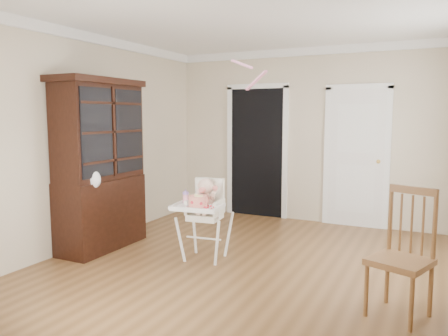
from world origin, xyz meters
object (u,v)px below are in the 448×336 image
at_px(cake, 198,201).
at_px(china_cabinet, 100,165).
at_px(sippy_cup, 186,197).
at_px(high_chair, 205,209).
at_px(dining_chair, 402,257).

height_order(cake, china_cabinet, china_cabinet).
bearing_deg(sippy_cup, china_cabinet, -176.13).
distance_m(cake, sippy_cup, 0.26).
height_order(high_chair, cake, high_chair).
height_order(high_chair, sippy_cup, high_chair).
bearing_deg(china_cabinet, cake, -1.57).
bearing_deg(sippy_cup, cake, -27.48).
bearing_deg(china_cabinet, sippy_cup, 3.87).
bearing_deg(high_chair, dining_chair, -21.04).
bearing_deg(dining_chair, cake, -169.03).
distance_m(high_chair, china_cabinet, 1.47).
xyz_separation_m(sippy_cup, china_cabinet, (-1.19, -0.08, 0.33)).
relative_size(high_chair, dining_chair, 0.89).
distance_m(high_chair, cake, 0.25).
distance_m(cake, china_cabinet, 1.45).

